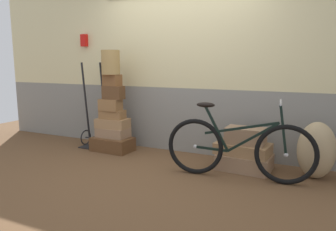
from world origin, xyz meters
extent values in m
cube|color=brown|center=(0.00, 0.00, -0.03)|extent=(9.09, 5.20, 0.06)
cube|color=gray|center=(0.00, 0.85, 0.49)|extent=(7.09, 0.20, 0.98)
cube|color=beige|center=(0.00, 0.85, 1.91)|extent=(7.09, 0.20, 1.88)
cube|color=red|center=(-1.76, 0.71, 1.72)|extent=(0.10, 0.08, 0.20)
cube|color=brown|center=(-0.97, 0.33, 0.10)|extent=(0.63, 0.40, 0.21)
cube|color=#937051|center=(-0.98, 0.37, 0.28)|extent=(0.49, 0.31, 0.15)
cube|color=#9E754C|center=(-0.99, 0.38, 0.43)|extent=(0.51, 0.33, 0.14)
cube|color=olive|center=(-0.99, 0.38, 0.56)|extent=(0.39, 0.25, 0.13)
cube|color=olive|center=(-1.01, 0.36, 0.72)|extent=(0.33, 0.22, 0.17)
cube|color=brown|center=(-0.96, 0.38, 0.90)|extent=(0.32, 0.19, 0.20)
cube|color=brown|center=(-0.98, 0.38, 1.09)|extent=(0.28, 0.19, 0.17)
cube|color=#937051|center=(1.06, 0.34, 0.10)|extent=(0.68, 0.49, 0.20)
cube|color=#9E754C|center=(1.04, 0.35, 0.27)|extent=(0.71, 0.48, 0.14)
cube|color=#937051|center=(1.07, 0.34, 0.44)|extent=(0.49, 0.31, 0.21)
cylinder|color=#A8844C|center=(-0.98, 0.36, 1.36)|extent=(0.27, 0.27, 0.36)
torus|color=black|center=(-1.58, 0.44, 0.13)|extent=(0.02, 0.25, 0.25)
torus|color=black|center=(-1.17, 0.44, 0.13)|extent=(0.02, 0.25, 0.25)
cylinder|color=black|center=(-1.38, 0.44, 0.13)|extent=(0.42, 0.02, 0.02)
cylinder|color=black|center=(-1.55, 0.44, 0.74)|extent=(0.03, 0.15, 1.23)
cylinder|color=black|center=(-1.20, 0.44, 0.74)|extent=(0.03, 0.15, 1.23)
cube|color=black|center=(-1.38, 0.33, 0.01)|extent=(0.38, 0.22, 0.02)
ellipsoid|color=tan|center=(1.89, 0.39, 0.34)|extent=(0.43, 0.36, 0.68)
torus|color=black|center=(0.55, -0.09, 0.34)|extent=(0.69, 0.13, 0.69)
sphere|color=#B2B2B7|center=(0.55, -0.09, 0.34)|extent=(0.05, 0.05, 0.05)
torus|color=black|center=(1.58, 0.02, 0.34)|extent=(0.69, 0.13, 0.69)
sphere|color=#B2B2B7|center=(1.58, 0.02, 0.34)|extent=(0.05, 0.05, 0.05)
cube|color=black|center=(1.22, -0.02, 0.51)|extent=(0.57, 0.09, 0.40)
cube|color=black|center=(0.81, -0.06, 0.58)|extent=(0.30, 0.06, 0.53)
cube|color=black|center=(0.75, -0.07, 0.33)|extent=(0.40, 0.07, 0.05)
cube|color=black|center=(1.08, -0.03, 0.61)|extent=(0.84, 0.12, 0.20)
cube|color=black|center=(1.54, 0.02, 0.62)|extent=(0.12, 0.04, 0.56)
ellipsoid|color=black|center=(0.67, -0.07, 0.86)|extent=(0.23, 0.11, 0.06)
cylinder|color=#A5A5AD|center=(1.50, 0.01, 0.93)|extent=(0.07, 0.46, 0.02)
camera|label=1|loc=(1.88, -3.62, 1.36)|focal=34.08mm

